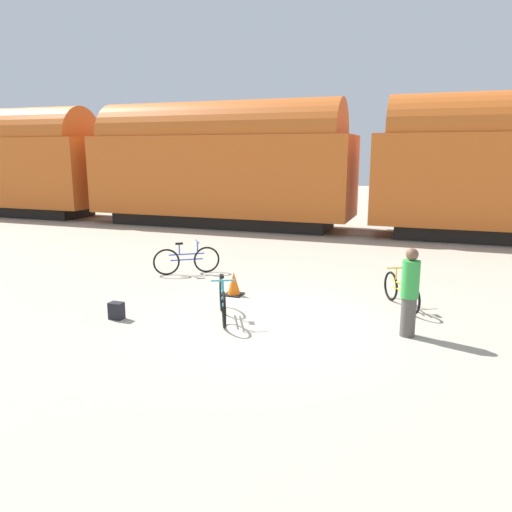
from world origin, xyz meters
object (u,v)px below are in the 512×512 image
object	(u,v)px
bicycle_teal	(223,301)
person_in_green	(410,292)
bicycle_yellow	(401,291)
traffic_cone	(234,284)
freight_train	(364,163)
backpack	(116,311)
bicycle_blue	(187,260)

from	to	relation	value
bicycle_teal	person_in_green	xyz separation A→B (m)	(3.53, 0.27, 0.44)
bicycle_yellow	traffic_cone	xyz separation A→B (m)	(-3.72, -0.36, -0.10)
freight_train	bicycle_teal	xyz separation A→B (m)	(-1.10, -11.67, -2.45)
bicycle_teal	backpack	xyz separation A→B (m)	(-1.99, -0.73, -0.20)
bicycle_teal	traffic_cone	size ratio (longest dim) A/B	2.90
bicycle_blue	bicycle_yellow	size ratio (longest dim) A/B	1.00
freight_train	backpack	bearing A→B (deg)	-104.01
freight_train	bicycle_blue	distance (m)	9.57
freight_train	person_in_green	distance (m)	11.83
bicycle_yellow	backpack	bearing A→B (deg)	-152.83
freight_train	bicycle_blue	xyz separation A→B (m)	(-3.51, -8.56, -2.44)
bicycle_blue	freight_train	bearing A→B (deg)	67.72
bicycle_blue	backpack	distance (m)	3.86
bicycle_blue	bicycle_teal	bearing A→B (deg)	-52.20
bicycle_teal	bicycle_blue	size ratio (longest dim) A/B	1.06
backpack	traffic_cone	size ratio (longest dim) A/B	0.62
bicycle_teal	bicycle_blue	distance (m)	3.93
bicycle_teal	bicycle_yellow	size ratio (longest dim) A/B	1.07
bicycle_blue	person_in_green	bearing A→B (deg)	-25.53
freight_train	traffic_cone	bearing A→B (deg)	-98.62
freight_train	bicycle_teal	distance (m)	11.97
bicycle_teal	bicycle_yellow	distance (m)	3.85
freight_train	bicycle_yellow	size ratio (longest dim) A/B	32.98
person_in_green	bicycle_blue	bearing A→B (deg)	-115.98
bicycle_blue	traffic_cone	bearing A→B (deg)	-36.66
freight_train	backpack	world-z (taller)	freight_train
traffic_cone	freight_train	bearing A→B (deg)	81.38
backpack	bicycle_yellow	bearing A→B (deg)	27.17
traffic_cone	bicycle_yellow	bearing A→B (deg)	5.53
bicycle_blue	person_in_green	size ratio (longest dim) A/B	0.93
freight_train	backpack	size ratio (longest dim) A/B	145.22
bicycle_yellow	person_in_green	distance (m)	1.80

